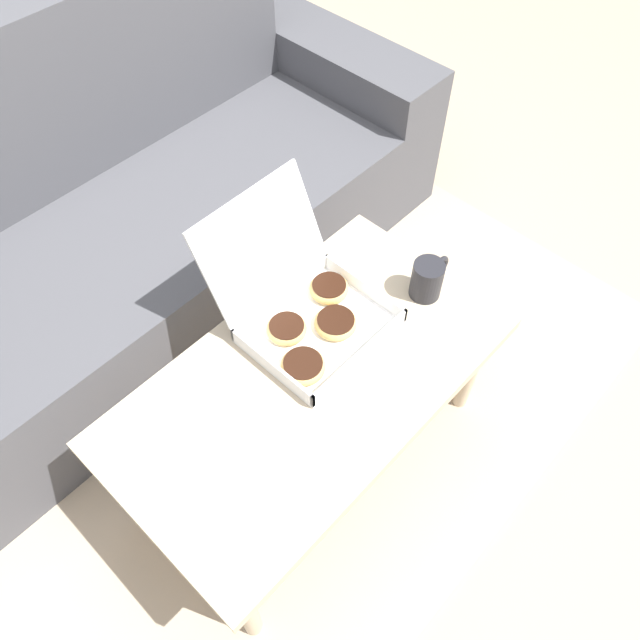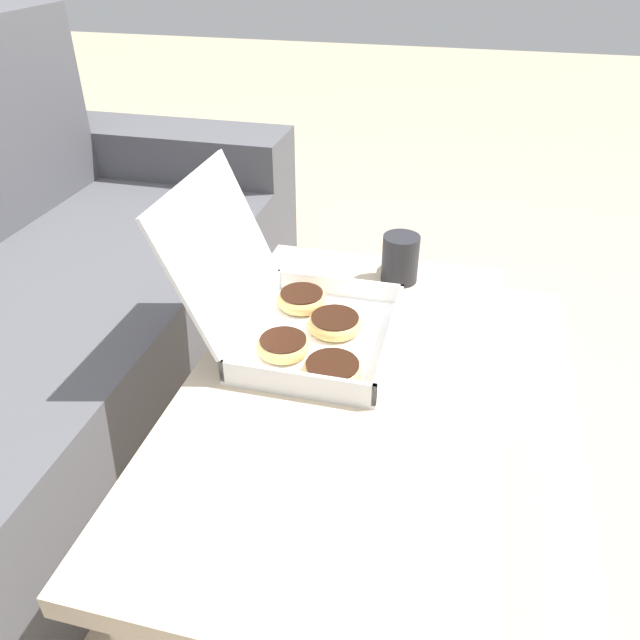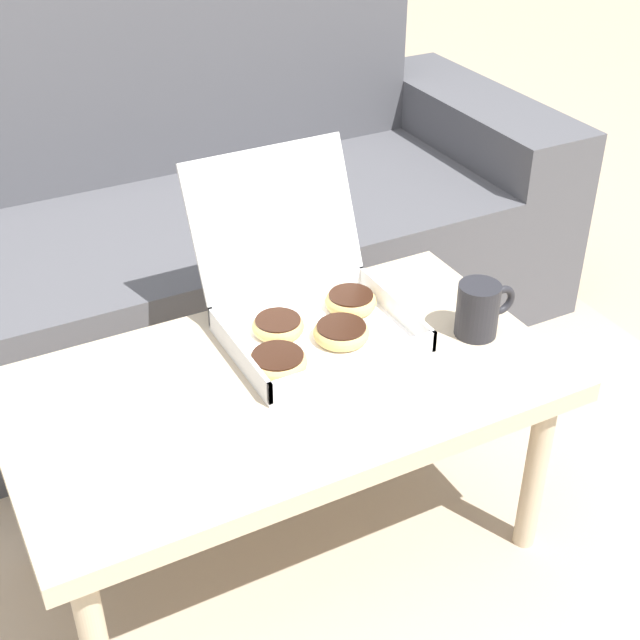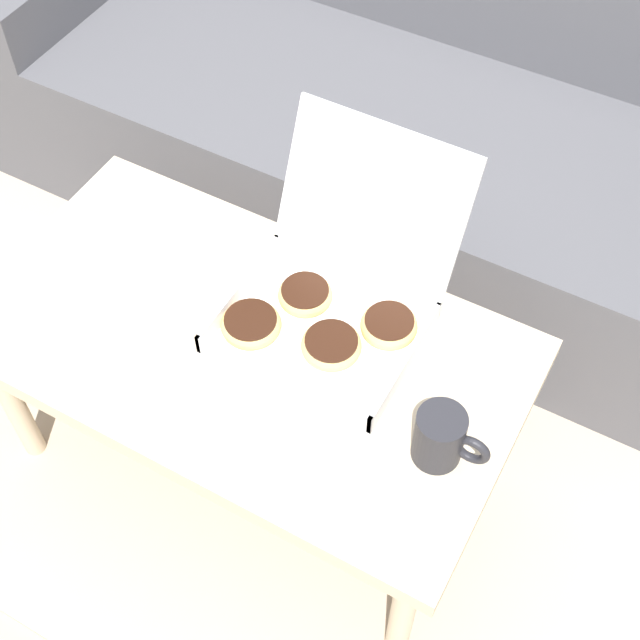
{
  "view_description": "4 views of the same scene",
  "coord_description": "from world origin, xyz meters",
  "px_view_note": "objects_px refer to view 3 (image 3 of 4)",
  "views": [
    {
      "loc": [
        -0.55,
        -0.61,
        1.72
      ],
      "look_at": [
        0.11,
        0.01,
        0.49
      ],
      "focal_mm": 35.0,
      "sensor_mm": 36.0,
      "label": 1
    },
    {
      "loc": [
        -0.85,
        -0.23,
        1.14
      ],
      "look_at": [
        0.11,
        0.01,
        0.49
      ],
      "focal_mm": 35.0,
      "sensor_mm": 36.0,
      "label": 2
    },
    {
      "loc": [
        -0.54,
        -1.23,
        1.41
      ],
      "look_at": [
        0.11,
        0.01,
        0.49
      ],
      "focal_mm": 50.0,
      "sensor_mm": 36.0,
      "label": 3
    },
    {
      "loc": [
        0.57,
        -0.81,
        1.73
      ],
      "look_at": [
        0.11,
        0.01,
        0.49
      ],
      "focal_mm": 50.0,
      "sensor_mm": 36.0,
      "label": 4
    }
  ],
  "objects_px": {
    "couch": "(139,241)",
    "pastry_box": "(308,308)",
    "coffee_table": "(284,399)",
    "coffee_mug": "(479,309)"
  },
  "relations": [
    {
      "from": "couch",
      "to": "pastry_box",
      "type": "relative_size",
      "value": 5.79
    },
    {
      "from": "coffee_table",
      "to": "pastry_box",
      "type": "distance_m",
      "value": 0.19
    },
    {
      "from": "couch",
      "to": "coffee_mug",
      "type": "distance_m",
      "value": 1.01
    },
    {
      "from": "pastry_box",
      "to": "coffee_mug",
      "type": "distance_m",
      "value": 0.33
    },
    {
      "from": "couch",
      "to": "coffee_mug",
      "type": "bearing_deg",
      "value": -66.51
    },
    {
      "from": "coffee_table",
      "to": "pastry_box",
      "type": "xyz_separation_m",
      "value": [
        0.11,
        0.12,
        0.1
      ]
    },
    {
      "from": "coffee_mug",
      "to": "pastry_box",
      "type": "bearing_deg",
      "value": 151.11
    },
    {
      "from": "coffee_table",
      "to": "pastry_box",
      "type": "bearing_deg",
      "value": 46.71
    },
    {
      "from": "couch",
      "to": "coffee_table",
      "type": "xyz_separation_m",
      "value": [
        0.0,
        -0.87,
        0.08
      ]
    },
    {
      "from": "couch",
      "to": "pastry_box",
      "type": "bearing_deg",
      "value": -81.73
    }
  ]
}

